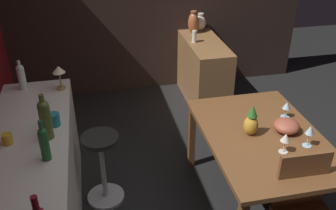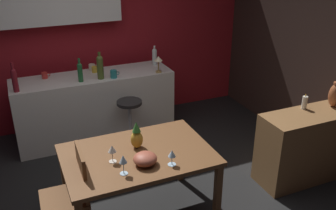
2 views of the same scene
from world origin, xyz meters
name	(u,v)px [view 1 (image 1 of 2)]	position (x,y,z in m)	size (l,w,h in m)	color
ground_plane	(223,209)	(0.00, 0.00, 0.00)	(9.00, 9.00, 0.00)	black
dining_table	(262,143)	(0.02, -0.29, 0.66)	(1.37, 0.93, 0.74)	brown
kitchen_counter	(36,194)	(0.03, 1.53, 0.45)	(2.10, 0.60, 0.90)	silver
sideboard_cabinet	(203,71)	(1.99, -0.40, 0.41)	(1.10, 0.44, 0.82)	olive
bar_stool	(103,167)	(0.36, 1.01, 0.36)	(0.34, 0.34, 0.68)	#262323
wine_glass_left	(310,131)	(-0.19, -0.56, 0.88)	(0.07, 0.07, 0.18)	silver
wine_glass_right	(287,106)	(0.24, -0.60, 0.85)	(0.07, 0.07, 0.15)	silver
wine_glass_center	(286,138)	(-0.23, -0.34, 0.87)	(0.07, 0.07, 0.17)	silver
pineapple_centerpiece	(251,122)	(0.05, -0.19, 0.86)	(0.12, 0.12, 0.27)	gold
fruit_bowl	(287,126)	(0.03, -0.49, 0.79)	(0.21, 0.21, 0.11)	#9E4C38
wine_bottle_olive	(45,118)	(0.10, 1.37, 1.07)	(0.08, 0.08, 0.35)	#475623
wine_bottle_green	(44,142)	(-0.16, 1.37, 1.04)	(0.06, 0.06, 0.30)	#1E592D
wine_bottle_clear	(21,76)	(0.95, 1.63, 1.03)	(0.07, 0.07, 0.28)	silver
cup_mustard	(7,139)	(0.09, 1.65, 0.94)	(0.11, 0.07, 0.08)	gold
cup_teal	(54,119)	(0.26, 1.33, 0.95)	(0.12, 0.09, 0.10)	teal
counter_lamp	(59,72)	(0.88, 1.30, 1.07)	(0.11, 0.11, 0.23)	#A58447
pillar_candle_tall	(194,36)	(2.00, -0.26, 0.89)	(0.06, 0.06, 0.17)	white
vase_copper	(193,23)	(2.34, -0.34, 0.96)	(0.14, 0.14, 0.29)	#B26038
vase_ceramic_ivory	(201,22)	(2.43, -0.47, 0.93)	(0.14, 0.14, 0.23)	beige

